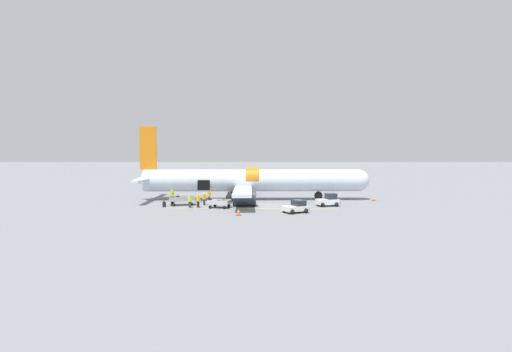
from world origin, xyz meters
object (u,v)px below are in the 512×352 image
object	(u,v)px
baggage_tug_mid	(328,201)
ground_crew_driver	(198,201)
ground_crew_loader_b	(209,196)
ground_crew_supervisor	(190,201)
suitcase_on_tarmac_upright	(164,205)
baggage_cart_loading	(182,201)
baggage_cart_queued	(220,204)
ground_crew_helper	(172,196)
airplane	(249,181)
ground_crew_loader_a	(204,199)
baggage_tug_lead	(296,207)

from	to	relation	value
baggage_tug_mid	ground_crew_driver	world-z (taller)	ground_crew_driver
ground_crew_loader_b	ground_crew_supervisor	world-z (taller)	ground_crew_loader_b
ground_crew_supervisor	suitcase_on_tarmac_upright	size ratio (longest dim) A/B	2.14
baggage_cart_loading	ground_crew_loader_b	bearing A→B (deg)	40.73
baggage_tug_mid	ground_crew_loader_b	size ratio (longest dim) A/B	1.87
baggage_cart_queued	ground_crew_helper	xyz separation A→B (m)	(-6.94, 5.33, 0.40)
airplane	ground_crew_helper	distance (m)	10.98
ground_crew_supervisor	ground_crew_loader_a	bearing A→B (deg)	58.53
ground_crew_loader_a	ground_crew_loader_b	size ratio (longest dim) A/B	0.96
airplane	suitcase_on_tarmac_upright	world-z (taller)	airplane
ground_crew_driver	ground_crew_supervisor	distance (m)	1.01
baggage_tug_mid	baggage_cart_queued	xyz separation A→B (m)	(-13.51, -1.40, -0.17)
baggage_tug_lead	ground_crew_supervisor	distance (m)	13.22
airplane	baggage_tug_mid	distance (m)	12.36
baggage_tug_mid	ground_crew_driver	bearing A→B (deg)	-175.93
ground_crew_loader_a	suitcase_on_tarmac_upright	world-z (taller)	ground_crew_loader_a
baggage_cart_loading	ground_crew_helper	world-z (taller)	ground_crew_helper
baggage_tug_mid	baggage_cart_queued	distance (m)	13.59
ground_crew_driver	suitcase_on_tarmac_upright	size ratio (longest dim) A/B	2.17
baggage_cart_queued	suitcase_on_tarmac_upright	bearing A→B (deg)	173.39
baggage_cart_queued	ground_crew_supervisor	world-z (taller)	ground_crew_supervisor
ground_crew_helper	baggage_cart_loading	bearing A→B (deg)	-55.63
airplane	ground_crew_supervisor	world-z (taller)	airplane
baggage_cart_loading	ground_crew_loader_a	distance (m)	2.86
ground_crew_loader_b	airplane	bearing A→B (deg)	28.39
ground_crew_loader_a	ground_crew_driver	world-z (taller)	ground_crew_driver
ground_crew_helper	baggage_tug_lead	bearing A→B (deg)	-30.92
airplane	baggage_tug_mid	size ratio (longest dim) A/B	11.10
airplane	baggage_cart_queued	distance (m)	9.29
ground_crew_loader_b	ground_crew_helper	distance (m)	5.03
baggage_tug_lead	suitcase_on_tarmac_upright	bearing A→B (deg)	162.78
ground_crew_driver	ground_crew_helper	bearing A→B (deg)	129.47
baggage_cart_queued	ground_crew_driver	xyz separation A→B (m)	(-2.74, 0.24, 0.34)
baggage_cart_loading	suitcase_on_tarmac_upright	xyz separation A→B (m)	(-1.92, -1.85, -0.28)
ground_crew_helper	ground_crew_loader_a	bearing A→B (deg)	-31.07
ground_crew_driver	suitcase_on_tarmac_upright	world-z (taller)	ground_crew_driver
ground_crew_loader_b	ground_crew_supervisor	size ratio (longest dim) A/B	1.02
ground_crew_loader_a	ground_crew_supervisor	size ratio (longest dim) A/B	0.98
ground_crew_loader_b	baggage_tug_lead	bearing A→B (deg)	-41.62
ground_crew_loader_a	ground_crew_loader_b	xyz separation A→B (m)	(0.35, 2.91, 0.03)
airplane	baggage_tug_lead	xyz separation A→B (m)	(5.31, -12.43, -2.06)
airplane	ground_crew_loader_b	world-z (taller)	airplane
baggage_cart_queued	ground_crew_loader_a	distance (m)	3.40
ground_crew_driver	ground_crew_supervisor	world-z (taller)	ground_crew_driver
baggage_tug_lead	baggage_cart_loading	size ratio (longest dim) A/B	0.76
baggage_cart_loading	ground_crew_driver	size ratio (longest dim) A/B	2.60
baggage_cart_loading	suitcase_on_tarmac_upright	world-z (taller)	baggage_cart_loading
baggage_tug_lead	suitcase_on_tarmac_upright	distance (m)	16.57
airplane	suitcase_on_tarmac_upright	distance (m)	13.14
ground_crew_loader_a	ground_crew_loader_b	distance (m)	2.93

